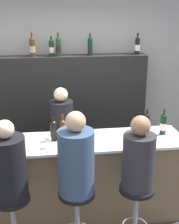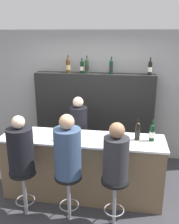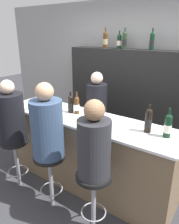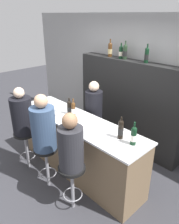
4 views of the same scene
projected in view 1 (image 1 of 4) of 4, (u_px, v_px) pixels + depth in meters
The scene contains 22 objects.
wall_back at pixel (68, 85), 4.96m from camera, with size 6.40×0.05×2.60m.
bar_counter at pixel (79, 179), 3.78m from camera, with size 2.51×0.64×1.01m.
back_bar_cabinet at pixel (70, 113), 4.88m from camera, with size 2.35×0.28×1.79m.
wine_bottle_counter_0 at pixel (53, 130), 3.59m from camera, with size 0.08×0.08×0.29m.
wine_bottle_counter_1 at pixel (63, 130), 3.60m from camera, with size 0.07×0.07×0.30m.
wine_bottle_counter_2 at pixel (146, 124), 3.72m from camera, with size 0.08×0.08×0.32m.
wine_bottle_counter_3 at pixel (163, 124), 3.75m from camera, with size 0.08×0.08×0.32m.
wine_bottle_backbar_0 at pixel (32, 47), 4.48m from camera, with size 0.08×0.08×0.34m.
wine_bottle_backbar_1 at pixel (52, 48), 4.52m from camera, with size 0.08×0.08×0.29m.
wine_bottle_backbar_2 at pixel (58, 46), 4.53m from camera, with size 0.08×0.08×0.34m.
wine_bottle_backbar_3 at pixel (90, 46), 4.59m from camera, with size 0.07×0.07×0.32m.
wine_bottle_backbar_4 at pixel (137, 46), 4.68m from camera, with size 0.07×0.07×0.32m.
wine_glass_0 at pixel (4, 142), 3.34m from camera, with size 0.08×0.08×0.14m.
wine_glass_1 at pixel (48, 139), 3.40m from camera, with size 0.07×0.07×0.14m.
tasting_menu at pixel (79, 146), 3.47m from camera, with size 0.21×0.30×0.00m.
bar_stool_left at pixel (12, 210), 3.12m from camera, with size 0.37×0.37×0.72m.
guest_seated_left at pixel (8, 166), 2.95m from camera, with size 0.35×0.35×0.81m.
bar_stool_middle at pixel (77, 205), 3.20m from camera, with size 0.37×0.37×0.72m.
guest_seated_middle at pixel (76, 159), 3.03m from camera, with size 0.36×0.36×0.86m.
bar_stool_right at pixel (136, 200), 3.28m from camera, with size 0.37×0.37×0.72m.
guest_seated_right at pixel (139, 158), 3.12m from camera, with size 0.33×0.33×0.79m.
bartender at pixel (62, 147), 4.19m from camera, with size 0.31×0.31×1.52m.
Camera 1 is at (-0.31, -2.99, 2.51)m, focal length 50.00 mm.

